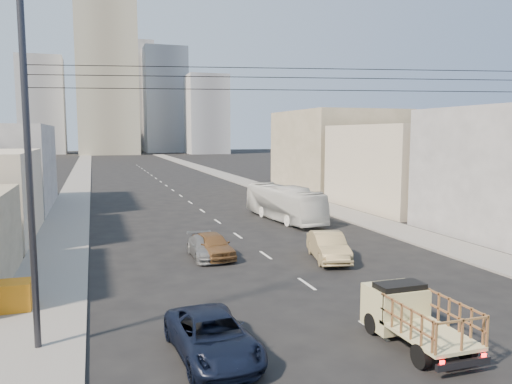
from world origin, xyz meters
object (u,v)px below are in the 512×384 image
sedan_grey (206,247)px  streetlamp_left (32,157)px  sedan_brown (213,245)px  sedan_tan (328,246)px  flatbed_pickup (414,313)px  city_bus (284,203)px  crate_stack (8,296)px  navy_pickup (213,336)px

sedan_grey → streetlamp_left: 14.37m
sedan_brown → sedan_tan: bearing=-28.1°
sedan_brown → sedan_grey: bearing=161.3°
flatbed_pickup → sedan_brown: 14.37m
sedan_grey → city_bus: bearing=49.6°
city_bus → sedan_tan: size_ratio=2.17×
sedan_brown → crate_stack: bearing=-153.0°
flatbed_pickup → sedan_brown: size_ratio=1.02×
city_bus → streetlamp_left: 27.31m
city_bus → crate_stack: size_ratio=5.74×
city_bus → sedan_brown: city_bus is taller
navy_pickup → sedan_tan: 13.63m
sedan_tan → sedan_grey: (-6.53, 2.68, -0.17)m
navy_pickup → sedan_tan: bearing=44.2°
city_bus → streetlamp_left: streetlamp_left is taller
sedan_grey → crate_stack: 11.42m
city_bus → sedan_tan: bearing=-106.4°
navy_pickup → sedan_grey: size_ratio=1.17×
flatbed_pickup → streetlamp_left: streetlamp_left is taller
navy_pickup → crate_stack: 9.47m
sedan_tan → crate_stack: bearing=-154.0°
flatbed_pickup → crate_stack: 15.64m
sedan_tan → crate_stack: 16.43m
flatbed_pickup → crate_stack: (-13.65, 7.62, -0.40)m
sedan_brown → sedan_grey: (-0.38, 0.09, -0.11)m
sedan_brown → streetlamp_left: size_ratio=0.36×
sedan_brown → sedan_grey: size_ratio=1.01×
sedan_brown → crate_stack: sedan_brown is taller
sedan_brown → streetlamp_left: (-8.28, -10.42, 5.70)m
sedan_tan → sedan_grey: sedan_tan is taller
sedan_brown → sedan_tan: 6.66m
sedan_brown → sedan_tan: (6.14, -2.59, 0.05)m
navy_pickup → crate_stack: size_ratio=2.77×
flatbed_pickup → sedan_brown: flatbed_pickup is taller
sedan_grey → sedan_tan: bearing=-22.1°
city_bus → crate_stack: (-18.43, -16.75, -0.75)m
navy_pickup → sedan_tan: size_ratio=1.05×
navy_pickup → city_bus: 25.94m
city_bus → sedan_grey: (-8.93, -10.41, -0.82)m
sedan_tan → streetlamp_left: bearing=-138.3°
crate_stack → sedan_brown: bearing=32.3°
sedan_grey → sedan_brown: bearing=-13.2°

